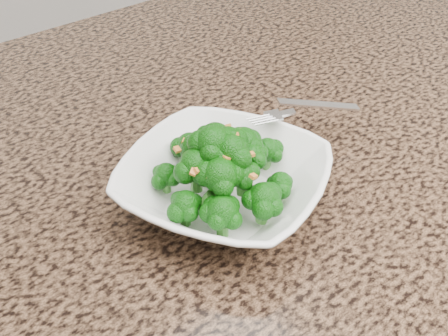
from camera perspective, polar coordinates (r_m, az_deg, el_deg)
granite_counter at (r=0.72m, az=0.40°, el=-0.33°), size 1.64×1.04×0.03m
bowl at (r=0.63m, az=-0.00°, el=-1.61°), size 0.30×0.30×0.06m
broccoli_pile at (r=0.60m, az=-0.00°, el=2.84°), size 0.20×0.20×0.06m
garlic_topping at (r=0.58m, az=-0.00°, el=5.71°), size 0.12×0.12×0.01m
fork at (r=0.70m, az=6.55°, el=5.67°), size 0.18×0.11×0.01m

